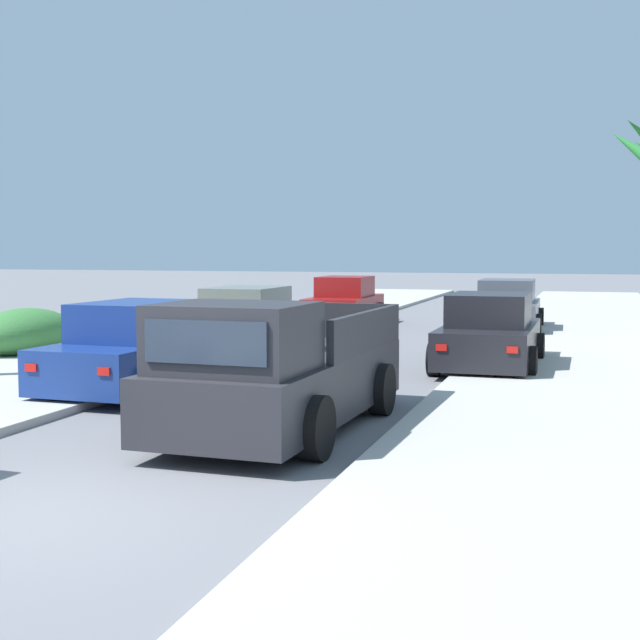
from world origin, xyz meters
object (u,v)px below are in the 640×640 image
at_px(car_right_far, 345,302).
at_px(hedge_bush, 25,333).
at_px(car_left_near, 507,308).
at_px(car_left_mid, 139,350).
at_px(car_right_near, 248,322).
at_px(pickup_truck, 278,374).
at_px(car_right_mid, 489,334).

xyz_separation_m(car_right_far, hedge_bush, (-4.57, -10.39, -0.16)).
bearing_deg(car_left_near, car_left_mid, -111.68).
bearing_deg(car_left_mid, car_right_near, 93.30).
distance_m(car_left_near, car_right_near, 8.75).
height_order(car_right_near, car_left_mid, same).
relative_size(car_right_near, hedge_bush, 1.52).
relative_size(pickup_truck, car_right_near, 1.24).
relative_size(car_left_mid, car_right_far, 1.00).
relative_size(car_right_near, car_left_mid, 0.99).
bearing_deg(hedge_bush, car_right_near, 27.88).
distance_m(car_right_mid, car_right_far, 10.88).
distance_m(car_left_near, car_right_mid, 8.18).
xyz_separation_m(car_left_near, car_left_mid, (-5.05, -12.69, 0.00)).
distance_m(car_left_near, car_right_far, 5.38).
bearing_deg(car_right_near, car_left_mid, -86.70).
bearing_deg(car_left_mid, car_left_near, 68.32).
xyz_separation_m(car_right_near, car_right_mid, (5.76, -1.27, 0.00)).
relative_size(car_left_near, car_right_near, 1.01).
xyz_separation_m(car_right_near, hedge_bush, (-4.44, -2.35, -0.16)).
distance_m(car_right_near, car_left_mid, 5.80).
height_order(pickup_truck, car_right_mid, pickup_truck).
height_order(car_right_far, hedge_bush, car_right_far).
relative_size(car_right_far, hedge_bush, 1.54).
bearing_deg(car_left_mid, pickup_truck, -35.79).
height_order(car_right_near, car_right_mid, same).
height_order(car_right_near, car_right_far, same).
bearing_deg(car_right_far, car_right_mid, -58.77).
xyz_separation_m(car_right_near, car_right_far, (0.12, 8.04, 0.00)).
height_order(car_right_mid, hedge_bush, car_right_mid).
relative_size(car_left_near, car_left_mid, 1.00).
bearing_deg(car_left_mid, car_right_mid, 39.79).
xyz_separation_m(car_left_mid, car_right_far, (-0.21, 13.82, 0.00)).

